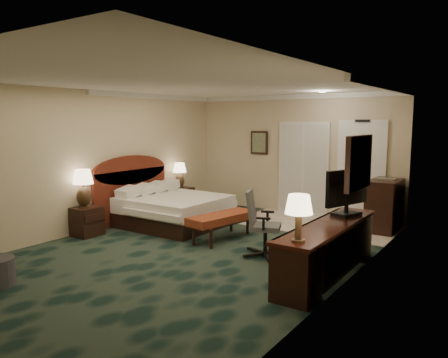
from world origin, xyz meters
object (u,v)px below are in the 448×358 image
Objects in this scene: nightstand_far at (181,199)px; lamp_near at (83,188)px; nightstand_near at (87,221)px; desk_chair at (265,224)px; bed at (174,211)px; minibar at (384,205)px; lamp_far at (180,175)px; tv at (347,193)px; desk at (328,250)px; bed_bench at (222,227)px.

nightstand_far is 2.79m from lamp_near.
nightstand_near is 0.97× the size of nightstand_far.
desk_chair is (3.33, -1.92, 0.24)m from nightstand_far.
bed is 1.86m from lamp_near.
desk_chair is (3.37, 0.80, -0.37)m from lamp_near.
lamp_far is at bearing -169.41° from minibar.
minibar is (1.11, 2.72, -0.02)m from desk_chair.
nightstand_far is (-0.80, 1.17, -0.02)m from bed.
lamp_far is (-0.81, 1.13, 0.55)m from bed.
desk_chair is at bearing -16.57° from bed.
nightstand_far is 0.93× the size of lamp_far.
tv is at bearing -6.00° from bed.
bed is at bearing -151.64° from minibar.
tv reaches higher than minibar.
lamp_near is at bearing -173.45° from desk.
desk is at bearing -89.62° from minibar.
nightstand_far is at bearing 155.96° from bed_bench.
bed_bench is at bearing 137.51° from desk_chair.
desk is at bearing 6.22° from nightstand_near.
tv is (4.49, 1.14, 0.81)m from nightstand_near.
tv is at bearing -89.06° from minibar.
tv is (4.48, -1.56, 0.80)m from nightstand_far.
nightstand_far is 4.52m from minibar.
lamp_far is 0.43× the size of bed_bench.
lamp_near is 0.79× the size of tv.
desk is 2.43× the size of desk_chair.
lamp_far is 0.67× the size of tv.
minibar reaches higher than bed_bench.
lamp_near is (-0.03, -0.03, 0.62)m from nightstand_near.
minibar reaches higher than bed.
bed_bench is 0.54× the size of desk.
lamp_near reaches higher than bed_bench.
bed is 4.15m from minibar.
bed_bench is at bearing -33.43° from lamp_far.
lamp_near is 1.18× the size of lamp_far.
lamp_near reaches higher than bed.
lamp_far is at bearing 128.84° from desk_chair.
bed is at bearing -54.61° from lamp_far.
minibar is at bearing 28.36° from bed.
nightstand_far is 0.62× the size of tv.
nightstand_near is 2.69m from nightstand_far.
desk_chair reaches higher than nightstand_near.
bed is 1.81× the size of desk_chair.
bed is 1.89× the size of minibar.
lamp_near is at bearing -90.66° from lamp_far.
minibar reaches higher than nightstand_far.
bed is 1.73m from nightstand_near.
lamp_far is (0.00, 2.66, 0.58)m from nightstand_near.
desk is (4.47, 0.49, 0.10)m from nightstand_near.
nightstand_far is 0.22× the size of desk.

